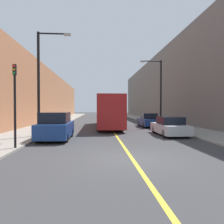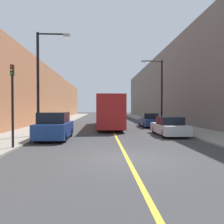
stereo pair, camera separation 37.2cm
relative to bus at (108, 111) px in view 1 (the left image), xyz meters
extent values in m
plane|color=#38383A|center=(0.26, -15.27, -1.81)|extent=(200.00, 200.00, 0.00)
cube|color=gray|center=(-7.11, 14.73, -1.75)|extent=(3.69, 72.00, 0.11)
cube|color=gray|center=(7.64, 14.73, -1.75)|extent=(3.69, 72.00, 0.11)
cube|color=#B2724C|center=(-10.96, 14.73, 2.47)|extent=(4.00, 72.00, 8.56)
cube|color=#66605B|center=(11.48, 14.73, 4.13)|extent=(4.00, 72.00, 11.88)
cube|color=gold|center=(0.26, 14.73, -1.80)|extent=(0.16, 72.00, 0.01)
cube|color=#AD1E1E|center=(0.00, 0.01, 0.03)|extent=(2.52, 12.89, 3.07)
cube|color=black|center=(0.00, -6.41, 0.57)|extent=(2.15, 0.04, 1.38)
cylinder|color=black|center=(-0.98, -3.99, -1.31)|extent=(0.56, 1.00, 1.00)
cylinder|color=black|center=(0.98, -3.99, -1.31)|extent=(0.56, 1.00, 1.00)
cylinder|color=black|center=(-0.98, 4.00, -1.31)|extent=(0.56, 1.00, 1.00)
cylinder|color=black|center=(0.98, 4.00, -1.31)|extent=(0.56, 1.00, 1.00)
cube|color=navy|center=(-4.06, -9.26, -1.13)|extent=(2.00, 4.47, 0.95)
cube|color=black|center=(-4.06, -9.49, -0.29)|extent=(1.76, 2.46, 0.72)
cube|color=black|center=(-4.06, -11.47, -0.96)|extent=(1.70, 0.04, 0.43)
cylinder|color=black|center=(-4.84, -10.65, -1.47)|extent=(0.44, 0.68, 0.68)
cylinder|color=black|center=(-3.28, -10.65, -1.47)|extent=(0.44, 0.68, 0.68)
cylinder|color=black|center=(-4.84, -7.88, -1.47)|extent=(0.44, 0.68, 0.68)
cylinder|color=black|center=(-3.28, -7.88, -1.47)|extent=(0.44, 0.68, 0.68)
cube|color=silver|center=(4.50, -7.55, -1.27)|extent=(1.90, 4.63, 0.70)
cube|color=black|center=(4.50, -7.79, -0.62)|extent=(1.67, 2.09, 0.60)
cube|color=black|center=(4.50, -9.84, -1.15)|extent=(1.61, 0.04, 0.32)
cylinder|color=black|center=(3.76, -8.99, -1.50)|extent=(0.42, 0.62, 0.62)
cylinder|color=black|center=(5.24, -8.99, -1.50)|extent=(0.42, 0.62, 0.62)
cylinder|color=black|center=(3.76, -6.12, -1.50)|extent=(0.42, 0.62, 0.62)
cylinder|color=black|center=(5.24, -6.12, -1.50)|extent=(0.42, 0.62, 0.62)
cube|color=navy|center=(4.60, 0.05, -1.25)|extent=(1.76, 4.50, 0.74)
cube|color=black|center=(4.60, -0.17, -0.56)|extent=(1.55, 2.03, 0.63)
cube|color=black|center=(4.60, -2.17, -1.12)|extent=(1.50, 0.04, 0.33)
cylinder|color=black|center=(3.92, -1.34, -1.50)|extent=(0.39, 0.62, 0.62)
cylinder|color=black|center=(5.29, -1.34, -1.50)|extent=(0.39, 0.62, 0.62)
cylinder|color=black|center=(3.92, 1.45, -1.50)|extent=(0.39, 0.62, 0.62)
cylinder|color=black|center=(5.29, 1.45, -1.50)|extent=(0.39, 0.62, 0.62)
cylinder|color=black|center=(-5.56, -7.95, 2.14)|extent=(0.20, 0.20, 7.68)
cylinder|color=black|center=(-4.50, -7.95, 5.88)|extent=(2.13, 0.12, 0.12)
cube|color=#999993|center=(-3.43, -7.95, 5.83)|extent=(0.50, 0.24, 0.16)
cylinder|color=black|center=(6.09, 0.18, 2.06)|extent=(0.20, 0.20, 7.52)
cylinder|color=black|center=(5.03, 0.18, 5.72)|extent=(2.13, 0.12, 0.12)
cube|color=#999993|center=(3.96, 0.18, 5.67)|extent=(0.50, 0.24, 0.16)
cylinder|color=black|center=(-5.46, -12.92, 0.18)|extent=(0.12, 0.12, 3.76)
cube|color=black|center=(-5.46, -12.92, 2.33)|extent=(0.16, 0.16, 0.55)
cylinder|color=red|center=(-5.46, -13.01, 2.51)|extent=(0.11, 0.02, 0.11)
cylinder|color=gold|center=(-5.46, -13.01, 2.33)|extent=(0.11, 0.02, 0.11)
cylinder|color=green|center=(-5.46, -13.01, 2.15)|extent=(0.11, 0.02, 0.11)
camera|label=1|loc=(-1.23, -24.49, 0.37)|focal=35.00mm
camera|label=2|loc=(-0.86, -24.52, 0.37)|focal=35.00mm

